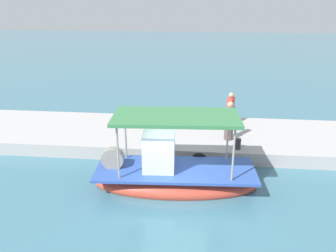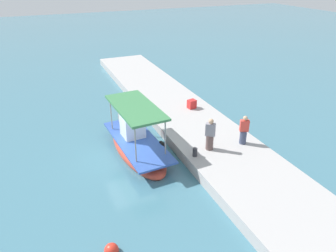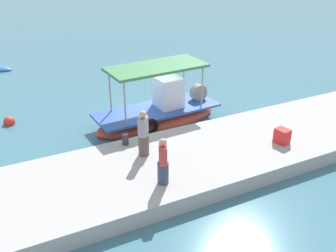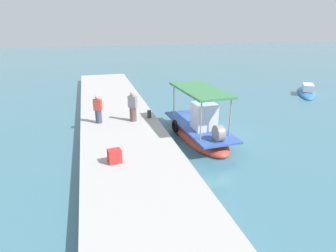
{
  "view_description": "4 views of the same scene",
  "coord_description": "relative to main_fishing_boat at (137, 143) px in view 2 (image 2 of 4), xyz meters",
  "views": [
    {
      "loc": [
        -0.82,
        10.41,
        6.52
      ],
      "look_at": [
        0.58,
        -3.33,
        1.28
      ],
      "focal_mm": 36.39,
      "sensor_mm": 36.0,
      "label": 1
    },
    {
      "loc": [
        -14.18,
        3.73,
        9.13
      ],
      "look_at": [
        0.58,
        -2.57,
        0.93
      ],
      "focal_mm": 33.48,
      "sensor_mm": 36.0,
      "label": 2
    },
    {
      "loc": [
        -6.84,
        -15.16,
        7.76
      ],
      "look_at": [
        -0.7,
        -3.04,
        1.11
      ],
      "focal_mm": 41.4,
      "sensor_mm": 36.0,
      "label": 3
    },
    {
      "loc": [
        14.38,
        -6.14,
        6.23
      ],
      "look_at": [
        -0.06,
        -2.23,
        0.81
      ],
      "focal_mm": 31.88,
      "sensor_mm": 36.0,
      "label": 4
    }
  ],
  "objects": [
    {
      "name": "fisherman_near_bollard",
      "position": [
        -2.18,
        -3.28,
        0.88
      ],
      "size": [
        0.55,
        0.56,
        1.75
      ],
      "color": "brown",
      "rests_on": "dock_quay"
    },
    {
      "name": "dock_quay",
      "position": [
        -0.11,
        -4.05,
        -0.21
      ],
      "size": [
        36.0,
        4.44,
        0.58
      ],
      "primitive_type": "cube",
      "color": "#ACA9A7",
      "rests_on": "ground_plane"
    },
    {
      "name": "marker_buoy",
      "position": [
        -6.22,
        2.99,
        -0.39
      ],
      "size": [
        0.53,
        0.53,
        0.53
      ],
      "color": "red",
      "rests_on": "ground_plane"
    },
    {
      "name": "mooring_bollard",
      "position": [
        -2.51,
        -2.26,
        0.31
      ],
      "size": [
        0.24,
        0.24,
        0.46
      ],
      "primitive_type": "cylinder",
      "color": "#2D2D33",
      "rests_on": "dock_quay"
    },
    {
      "name": "ground_plane",
      "position": [
        -0.11,
        0.5,
        -0.5
      ],
      "size": [
        120.0,
        120.0,
        0.0
      ],
      "primitive_type": "plane",
      "color": "#407183"
    },
    {
      "name": "fisherman_by_crate",
      "position": [
        -2.36,
        -5.24,
        0.82
      ],
      "size": [
        0.48,
        0.52,
        1.62
      ],
      "color": "#3A435D",
      "rests_on": "dock_quay"
    },
    {
      "name": "main_fishing_boat",
      "position": [
        0.0,
        0.0,
        0.0
      ],
      "size": [
        6.07,
        2.42,
        3.1
      ],
      "color": "#C2412F",
      "rests_on": "ground_plane"
    },
    {
      "name": "cargo_crate",
      "position": [
        2.94,
        -4.86,
        0.37
      ],
      "size": [
        0.51,
        0.59,
        0.58
      ],
      "primitive_type": "cube",
      "rotation": [
        0.0,
        0.0,
        1.75
      ],
      "color": "red",
      "rests_on": "dock_quay"
    }
  ]
}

